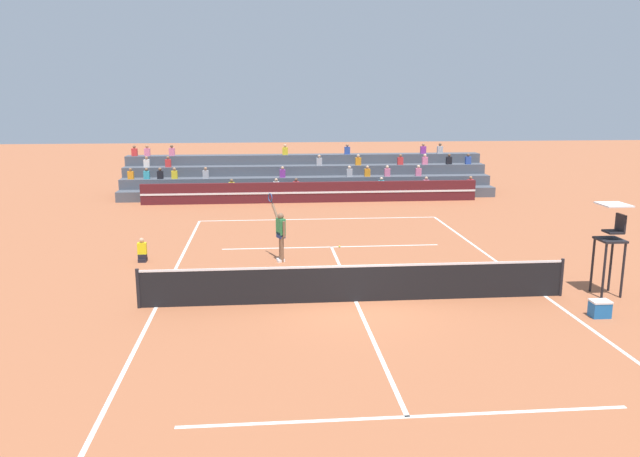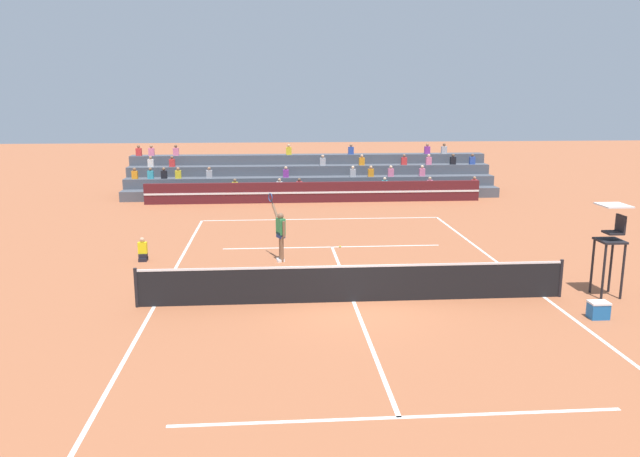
{
  "view_description": "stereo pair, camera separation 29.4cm",
  "coord_description": "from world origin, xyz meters",
  "px_view_note": "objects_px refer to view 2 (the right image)",
  "views": [
    {
      "loc": [
        -2.48,
        -16.49,
        5.67
      ],
      "look_at": [
        -0.59,
        4.71,
        1.1
      ],
      "focal_mm": 35.0,
      "sensor_mm": 36.0,
      "label": 1
    },
    {
      "loc": [
        -2.18,
        -16.51,
        5.67
      ],
      "look_at": [
        -0.59,
        4.71,
        1.1
      ],
      "focal_mm": 35.0,
      "sensor_mm": 36.0,
      "label": 2
    }
  ],
  "objects_px": {
    "umpire_chair": "(612,238)",
    "equipment_cooler": "(598,310)",
    "ball_kid_courtside": "(143,252)",
    "tennis_player": "(281,233)",
    "tennis_ball": "(340,246)"
  },
  "relations": [
    {
      "from": "ball_kid_courtside",
      "to": "umpire_chair",
      "type": "bearing_deg",
      "value": -19.19
    },
    {
      "from": "equipment_cooler",
      "to": "ball_kid_courtside",
      "type": "bearing_deg",
      "value": 152.6
    },
    {
      "from": "ball_kid_courtside",
      "to": "tennis_ball",
      "type": "distance_m",
      "value": 7.21
    },
    {
      "from": "ball_kid_courtside",
      "to": "tennis_player",
      "type": "distance_m",
      "value": 4.85
    },
    {
      "from": "umpire_chair",
      "to": "equipment_cooler",
      "type": "xyz_separation_m",
      "value": [
        -1.19,
        -1.78,
        -1.49
      ]
    },
    {
      "from": "tennis_player",
      "to": "equipment_cooler",
      "type": "height_order",
      "value": "tennis_player"
    },
    {
      "from": "tennis_player",
      "to": "equipment_cooler",
      "type": "xyz_separation_m",
      "value": [
        8.13,
        -6.33,
        -0.76
      ]
    },
    {
      "from": "tennis_player",
      "to": "tennis_ball",
      "type": "height_order",
      "value": "tennis_player"
    },
    {
      "from": "equipment_cooler",
      "to": "umpire_chair",
      "type": "bearing_deg",
      "value": 56.24
    },
    {
      "from": "tennis_player",
      "to": "tennis_ball",
      "type": "bearing_deg",
      "value": 38.44
    },
    {
      "from": "umpire_chair",
      "to": "ball_kid_courtside",
      "type": "relative_size",
      "value": 3.16
    },
    {
      "from": "tennis_ball",
      "to": "equipment_cooler",
      "type": "distance_m",
      "value": 10.02
    },
    {
      "from": "umpire_chair",
      "to": "tennis_player",
      "type": "relative_size",
      "value": 1.13
    },
    {
      "from": "ball_kid_courtside",
      "to": "tennis_ball",
      "type": "height_order",
      "value": "ball_kid_courtside"
    },
    {
      "from": "ball_kid_courtside",
      "to": "tennis_player",
      "type": "bearing_deg",
      "value": -4.34
    }
  ]
}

